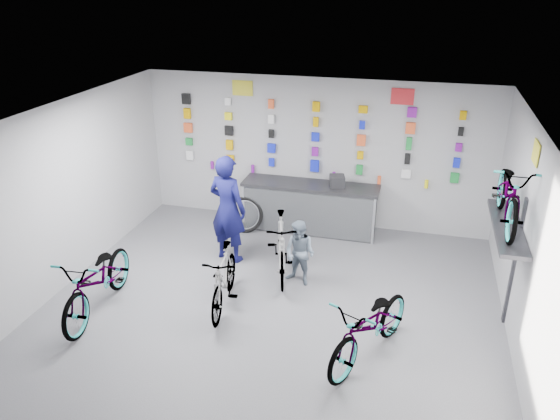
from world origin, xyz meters
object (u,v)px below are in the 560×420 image
(bike_right, at_px, (371,327))
(clerk, at_px, (228,209))
(counter, at_px, (310,208))
(bike_service, at_px, (281,246))
(bike_left, at_px, (98,280))
(bike_center, at_px, (224,279))
(customer, at_px, (300,253))

(bike_right, distance_m, clerk, 3.56)
(counter, height_order, clerk, clerk)
(bike_service, distance_m, clerk, 1.18)
(bike_left, relative_size, bike_right, 1.07)
(bike_left, relative_size, bike_service, 1.17)
(bike_right, xyz_separation_m, clerk, (-2.78, 2.18, 0.48))
(bike_right, bearing_deg, bike_service, 156.88)
(bike_right, relative_size, bike_service, 1.09)
(bike_center, height_order, customer, customer)
(bike_service, bearing_deg, bike_right, -63.69)
(bike_service, relative_size, clerk, 0.89)
(bike_right, distance_m, bike_service, 2.56)
(counter, height_order, customer, customer)
(bike_left, distance_m, clerk, 2.53)
(counter, relative_size, customer, 2.40)
(counter, distance_m, customer, 2.06)
(counter, distance_m, bike_service, 1.82)
(clerk, bearing_deg, counter, -112.33)
(bike_left, bearing_deg, bike_right, -5.87)
(bike_left, distance_m, bike_service, 3.01)
(bike_center, relative_size, bike_service, 0.93)
(bike_left, xyz_separation_m, clerk, (1.34, 2.10, 0.45))
(bike_service, xyz_separation_m, clerk, (-1.05, 0.28, 0.46))
(counter, xyz_separation_m, bike_right, (1.61, -3.71, 0.02))
(bike_service, bearing_deg, counter, 70.23)
(bike_center, xyz_separation_m, customer, (0.97, 0.98, 0.07))
(bike_center, bearing_deg, clerk, 99.07)
(bike_left, distance_m, bike_right, 4.12)
(bike_left, relative_size, bike_center, 1.26)
(counter, relative_size, bike_right, 1.41)
(clerk, distance_m, customer, 1.58)
(counter, relative_size, bike_service, 1.53)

